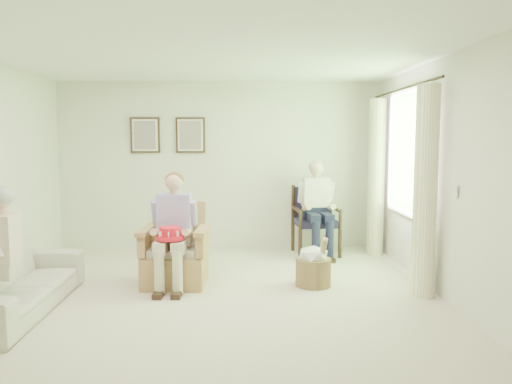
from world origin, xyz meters
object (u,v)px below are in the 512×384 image
sofa (13,283)px  person_wicker (174,223)px  person_dark (317,201)px  wicker_armchair (176,258)px  red_hat (170,234)px  hatbox (313,266)px  wood_armchair (315,217)px

sofa → person_wicker: size_ratio=1.55×
sofa → person_dark: size_ratio=1.47×
wicker_armchair → red_hat: (-0.01, -0.34, 0.36)m
wicker_armchair → hatbox: wicker_armchair is taller
wicker_armchair → person_wicker: size_ratio=0.73×
person_dark → hatbox: size_ratio=2.24×
wood_armchair → hatbox: 1.75m
person_dark → red_hat: size_ratio=4.42×
wood_armchair → red_hat: size_ratio=3.18×
wood_armchair → hatbox: size_ratio=1.61×
wood_armchair → person_wicker: size_ratio=0.76×
sofa → wood_armchair: bearing=-53.8°
red_hat → wood_armchair: bearing=44.5°
person_wicker → person_dark: size_ratio=0.95×
person_dark → red_hat: 2.58m
hatbox → person_dark: bearing=80.0°
sofa → red_hat: red_hat is taller
sofa → person_wicker: person_wicker is taller
wicker_armchair → person_dark: (1.90, 1.38, 0.51)m
sofa → person_wicker: 1.76m
person_wicker → person_dark: (1.90, 1.51, 0.06)m
person_dark → hatbox: (-0.27, -1.54, -0.57)m
wicker_armchair → person_wicker: bearing=-86.9°
hatbox → person_wicker: bearing=179.0°
person_dark → wicker_armchair: bearing=-149.0°
person_wicker → person_dark: 2.43m
sofa → hatbox: hatbox is taller
wicker_armchair → wood_armchair: (1.90, 1.55, 0.24)m
sofa → person_dark: (3.40, 2.32, 0.51)m
wicker_armchair → wood_armchair: wood_armchair is taller
hatbox → sofa: bearing=-166.0°
person_dark → red_hat: (-1.92, -1.72, -0.15)m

